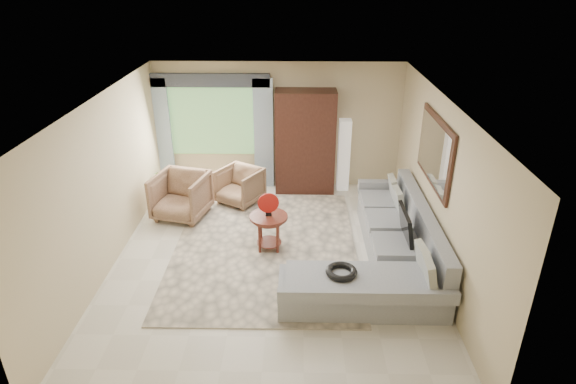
{
  "coord_description": "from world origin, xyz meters",
  "views": [
    {
      "loc": [
        0.39,
        -6.5,
        4.29
      ],
      "look_at": [
        0.25,
        0.35,
        1.05
      ],
      "focal_mm": 30.0,
      "sensor_mm": 36.0,
      "label": 1
    }
  ],
  "objects_px": {
    "armchair_right": "(239,186)",
    "potted_plant": "(159,182)",
    "sectional_sofa": "(387,252)",
    "coffee_table": "(269,232)",
    "tv_screen": "(406,225)",
    "floor_lamp": "(344,155)",
    "armchair_left": "(181,196)",
    "armoire": "(305,142)"
  },
  "relations": [
    {
      "from": "tv_screen",
      "to": "armchair_left",
      "type": "relative_size",
      "value": 0.79
    },
    {
      "from": "armchair_right",
      "to": "floor_lamp",
      "type": "relative_size",
      "value": 0.52
    },
    {
      "from": "potted_plant",
      "to": "coffee_table",
      "type": "bearing_deg",
      "value": -40.68
    },
    {
      "from": "armchair_left",
      "to": "armoire",
      "type": "bearing_deg",
      "value": 42.76
    },
    {
      "from": "tv_screen",
      "to": "armchair_right",
      "type": "relative_size",
      "value": 0.95
    },
    {
      "from": "floor_lamp",
      "to": "armchair_right",
      "type": "bearing_deg",
      "value": -161.51
    },
    {
      "from": "armchair_left",
      "to": "armchair_right",
      "type": "bearing_deg",
      "value": 45.46
    },
    {
      "from": "sectional_sofa",
      "to": "tv_screen",
      "type": "bearing_deg",
      "value": 19.49
    },
    {
      "from": "armchair_left",
      "to": "sectional_sofa",
      "type": "bearing_deg",
      "value": -10.7
    },
    {
      "from": "coffee_table",
      "to": "armchair_right",
      "type": "relative_size",
      "value": 0.8
    },
    {
      "from": "armchair_right",
      "to": "potted_plant",
      "type": "distance_m",
      "value": 1.7
    },
    {
      "from": "armchair_right",
      "to": "potted_plant",
      "type": "relative_size",
      "value": 1.37
    },
    {
      "from": "armchair_left",
      "to": "armoire",
      "type": "relative_size",
      "value": 0.44
    },
    {
      "from": "armchair_right",
      "to": "tv_screen",
      "type": "bearing_deg",
      "value": -6.51
    },
    {
      "from": "sectional_sofa",
      "to": "coffee_table",
      "type": "height_order",
      "value": "sectional_sofa"
    },
    {
      "from": "tv_screen",
      "to": "coffee_table",
      "type": "distance_m",
      "value": 2.19
    },
    {
      "from": "armchair_left",
      "to": "floor_lamp",
      "type": "relative_size",
      "value": 0.62
    },
    {
      "from": "sectional_sofa",
      "to": "potted_plant",
      "type": "bearing_deg",
      "value": 148.72
    },
    {
      "from": "coffee_table",
      "to": "armchair_right",
      "type": "height_order",
      "value": "armchair_right"
    },
    {
      "from": "armchair_right",
      "to": "potted_plant",
      "type": "bearing_deg",
      "value": -158.69
    },
    {
      "from": "sectional_sofa",
      "to": "armchair_right",
      "type": "xyz_separation_m",
      "value": [
        -2.52,
        2.26,
        0.07
      ]
    },
    {
      "from": "armchair_right",
      "to": "armoire",
      "type": "distance_m",
      "value": 1.6
    },
    {
      "from": "potted_plant",
      "to": "armoire",
      "type": "bearing_deg",
      "value": 6.63
    },
    {
      "from": "sectional_sofa",
      "to": "coffee_table",
      "type": "xyz_separation_m",
      "value": [
        -1.85,
        0.53,
        0.04
      ]
    },
    {
      "from": "coffee_table",
      "to": "armoire",
      "type": "relative_size",
      "value": 0.3
    },
    {
      "from": "tv_screen",
      "to": "armchair_right",
      "type": "xyz_separation_m",
      "value": [
        -2.79,
        2.16,
        -0.36
      ]
    },
    {
      "from": "sectional_sofa",
      "to": "armchair_right",
      "type": "height_order",
      "value": "sectional_sofa"
    },
    {
      "from": "coffee_table",
      "to": "potted_plant",
      "type": "distance_m",
      "value": 3.1
    },
    {
      "from": "armoire",
      "to": "floor_lamp",
      "type": "height_order",
      "value": "armoire"
    },
    {
      "from": "tv_screen",
      "to": "potted_plant",
      "type": "relative_size",
      "value": 1.3
    },
    {
      "from": "floor_lamp",
      "to": "sectional_sofa",
      "type": "bearing_deg",
      "value": -81.67
    },
    {
      "from": "potted_plant",
      "to": "floor_lamp",
      "type": "distance_m",
      "value": 3.82
    },
    {
      "from": "tv_screen",
      "to": "armchair_right",
      "type": "bearing_deg",
      "value": 142.23
    },
    {
      "from": "armchair_left",
      "to": "floor_lamp",
      "type": "xyz_separation_m",
      "value": [
        3.11,
        1.32,
        0.33
      ]
    },
    {
      "from": "coffee_table",
      "to": "floor_lamp",
      "type": "height_order",
      "value": "floor_lamp"
    },
    {
      "from": "sectional_sofa",
      "to": "armchair_left",
      "type": "xyz_separation_m",
      "value": [
        -3.54,
        1.64,
        0.14
      ]
    },
    {
      "from": "armchair_right",
      "to": "armchair_left",
      "type": "bearing_deg",
      "value": -117.47
    },
    {
      "from": "coffee_table",
      "to": "armchair_left",
      "type": "bearing_deg",
      "value": 146.66
    },
    {
      "from": "potted_plant",
      "to": "armoire",
      "type": "height_order",
      "value": "armoire"
    },
    {
      "from": "armchair_right",
      "to": "potted_plant",
      "type": "xyz_separation_m",
      "value": [
        -1.68,
        0.29,
        -0.07
      ]
    },
    {
      "from": "sectional_sofa",
      "to": "tv_screen",
      "type": "height_order",
      "value": "tv_screen"
    },
    {
      "from": "tv_screen",
      "to": "floor_lamp",
      "type": "xyz_separation_m",
      "value": [
        -0.7,
        2.86,
        0.03
      ]
    }
  ]
}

